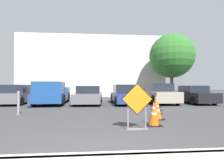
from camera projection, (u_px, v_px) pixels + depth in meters
ground_plane at (94, 104)px, 13.03m from camera, size 96.00×96.00×0.00m
curb_lip at (85, 158)px, 3.06m from camera, size 26.82×0.20×0.14m
road_closed_sign at (137, 104)px, 5.33m from camera, size 0.97×0.20×1.42m
traffic_cone_nearest at (154, 114)px, 5.90m from camera, size 0.48×0.48×0.82m
traffic_cone_second at (157, 110)px, 7.01m from camera, size 0.49×0.49×0.73m
traffic_cone_third at (156, 107)px, 8.38m from camera, size 0.46×0.46×0.66m
traffic_cone_fourth at (156, 104)px, 9.64m from camera, size 0.53×0.53×0.67m
traffic_cone_fifth at (156, 101)px, 11.05m from camera, size 0.53×0.53×0.77m
parked_car_nearest at (17, 95)px, 13.16m from camera, size 1.86×4.02×1.43m
pickup_truck at (52, 94)px, 12.85m from camera, size 2.26×5.09×1.63m
parked_car_second at (89, 96)px, 13.02m from camera, size 2.07×4.17×1.34m
parked_car_third at (124, 95)px, 13.37m from camera, size 1.84×4.68×1.44m
parked_car_fourth at (160, 94)px, 13.44m from camera, size 1.92×4.05×1.53m
parked_car_fifth at (193, 95)px, 13.62m from camera, size 1.82×4.10×1.37m
bollard_nearest at (18, 102)px, 8.03m from camera, size 0.12×0.12×1.10m
building_facade_backdrop at (93, 68)px, 23.79m from camera, size 18.40×5.00×7.72m
street_tree_behind_lot at (172, 56)px, 19.15m from camera, size 4.82×4.82×7.06m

